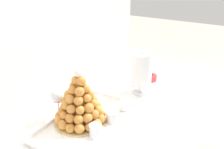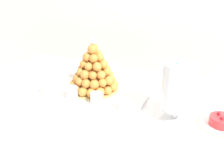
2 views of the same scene
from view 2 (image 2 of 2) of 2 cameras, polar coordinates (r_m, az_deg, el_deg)
The scene contains 10 objects.
buffet_table at distance 1.36m, azimuth 3.34°, elevation -9.31°, with size 1.71×0.89×0.77m.
serving_tray at distance 1.37m, azimuth -4.38°, elevation -4.24°, with size 0.56×0.34×0.02m.
croquembouche at distance 1.37m, azimuth -3.94°, elevation 0.89°, with size 0.26×0.26×0.29m.
dessert_cup_left at distance 1.38m, azimuth -13.73°, elevation -3.39°, with size 0.06×0.06×0.05m.
dessert_cup_mid_left at distance 1.32m, azimuth -8.63°, elevation -3.96°, with size 0.06×0.06×0.06m.
dessert_cup_centre at distance 1.26m, azimuth -3.32°, elevation -5.27°, with size 0.06×0.06×0.05m.
dessert_cup_mid_right at distance 1.22m, azimuth 2.47°, elevation -6.48°, with size 0.05×0.05×0.05m.
macaron_goblet at distance 1.13m, azimuth 13.85°, elevation -2.44°, with size 0.13×0.13×0.27m.
fruit_tart_plate at distance 1.21m, azimuth 22.45°, elevation -9.60°, with size 0.20×0.20×0.06m.
wine_glass at distance 1.48m, azimuth -2.58°, elevation 2.99°, with size 0.08×0.08×0.17m.
Camera 2 is at (0.38, -1.09, 1.39)m, focal length 42.53 mm.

